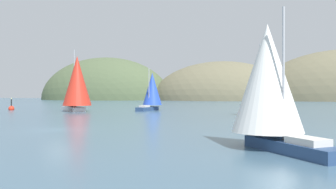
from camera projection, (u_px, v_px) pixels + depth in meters
The scene contains 8 objects.
ground_plane at pixel (58, 130), 29.95m from camera, with size 360.00×360.00×0.00m, color #426075.
headland_center at pixel (221, 100), 160.29m from camera, with size 68.18×44.00×37.26m, color #6B664C.
headland_left at pixel (105, 100), 173.92m from camera, with size 69.46×44.00×43.83m, color #4C5B3D.
sailboat_navy_sail at pixel (265, 82), 47.33m from camera, with size 6.97×9.19×10.13m.
sailboat_scarlet_sail at pixel (77, 82), 60.51m from camera, with size 9.00×8.87×11.40m.
sailboat_blue_spinnaker at pixel (152, 91), 64.75m from camera, with size 4.36×7.48×8.10m.
sailboat_white_mainsail at pixel (269, 82), 20.00m from camera, with size 6.63×7.78×8.17m.
channel_buoy at pixel (11, 108), 65.09m from camera, with size 1.10×1.10×2.64m.
Camera 1 is at (16.42, -26.92, 3.28)m, focal length 35.70 mm.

